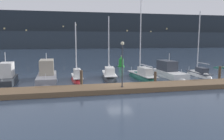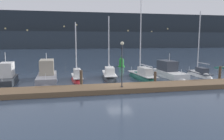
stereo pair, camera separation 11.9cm
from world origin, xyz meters
The scene contains 16 objects.
ground_plane centered at (0.00, 0.00, 0.00)m, with size 400.00×400.00×0.00m, color #2D3D51.
dock centered at (0.00, -1.60, 0.23)m, with size 31.45×2.80×0.45m, color brown.
mooring_pile_1 centered at (-3.87, 0.05, 0.90)m, with size 0.28×0.28×1.80m, color #4C3D2D.
mooring_pile_2 centered at (3.87, 0.05, 0.72)m, with size 0.28×0.28×1.43m, color #4C3D2D.
mooring_pile_3 centered at (11.61, 0.05, 0.91)m, with size 0.28×0.28×1.81m, color #4C3D2D.
motorboat_berth_1 centered at (-11.62, 3.79, 0.42)m, with size 2.27×5.42×4.03m.
motorboat_berth_2 centered at (-7.48, 4.61, 0.42)m, with size 2.58×7.41×3.93m.
sailboat_berth_3 centered at (-4.09, 4.40, 0.17)m, with size 1.46×5.14×7.36m.
sailboat_berth_4 centered at (-0.18, 4.64, 0.14)m, with size 2.40×6.44×8.31m.
sailboat_berth_5 centered at (3.75, 3.76, 0.15)m, with size 2.36×7.29×11.02m.
motorboat_berth_6 centered at (7.75, 4.72, 0.32)m, with size 2.72×6.67×3.70m.
sailboat_berth_7 centered at (11.83, 4.26, 0.12)m, with size 1.68×5.54×9.16m.
channel_buoy centered at (4.24, 16.00, 0.75)m, with size 1.22×1.22×2.00m.
dock_lamppost centered at (-0.30, -2.11, 3.21)m, with size 0.32×0.32×4.15m.
hillside_backdrop centered at (3.50, 108.18, 9.04)m, with size 240.00×23.00×19.64m.
rowboat_adrift centered at (20.43, 10.74, 0.00)m, with size 2.97×1.55×0.56m.
Camera 2 is at (-5.18, -21.20, 4.80)m, focal length 35.00 mm.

